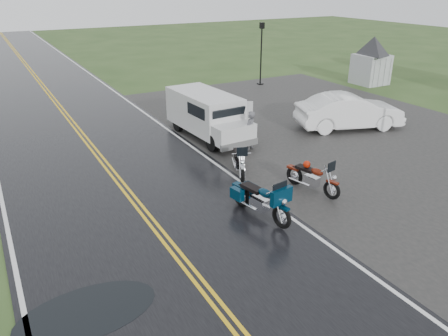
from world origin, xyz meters
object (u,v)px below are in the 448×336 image
object	(u,v)px
visitor_center	(373,49)
lamp_post_far_right	(261,54)
motorcycle_red	(332,183)
motorcycle_silver	(242,167)
motorcycle_teal	(282,208)
van_white	(212,129)
person_at_van	(250,131)
sedan_white	(349,112)

from	to	relation	value
visitor_center	lamp_post_far_right	world-z (taller)	visitor_center
motorcycle_red	motorcycle_silver	size ratio (longest dim) A/B	1.01
lamp_post_far_right	visitor_center	bearing A→B (deg)	-27.11
motorcycle_teal	van_white	bearing A→B (deg)	69.77
visitor_center	motorcycle_silver	xyz separation A→B (m)	(-16.18, -9.51, -1.77)
motorcycle_teal	lamp_post_far_right	world-z (taller)	lamp_post_far_right
motorcycle_teal	person_at_van	bearing A→B (deg)	55.86
visitor_center	motorcycle_teal	xyz separation A→B (m)	(-16.84, -12.75, -1.69)
visitor_center	lamp_post_far_right	size ratio (longest dim) A/B	3.84
visitor_center	motorcycle_silver	distance (m)	18.86
van_white	person_at_van	distance (m)	1.61
motorcycle_teal	sedan_white	world-z (taller)	sedan_white
visitor_center	sedan_white	world-z (taller)	visitor_center
motorcycle_red	person_at_van	bearing A→B (deg)	75.57
motorcycle_red	motorcycle_silver	bearing A→B (deg)	113.59
motorcycle_silver	person_at_van	xyz separation A→B (m)	(2.04, 2.72, 0.20)
motorcycle_red	van_white	size ratio (longest dim) A/B	0.41
motorcycle_red	van_white	xyz separation A→B (m)	(-1.31, 5.84, 0.39)
person_at_van	visitor_center	bearing A→B (deg)	173.48
motorcycle_silver	sedan_white	xyz separation A→B (m)	(7.76, 2.81, 0.20)
motorcycle_teal	van_white	size ratio (longest dim) A/B	0.46
van_white	sedan_white	bearing A→B (deg)	-6.89
motorcycle_silver	van_white	size ratio (longest dim) A/B	0.41
visitor_center	motorcycle_silver	bearing A→B (deg)	-149.56
visitor_center	motorcycle_red	distance (m)	18.81
motorcycle_teal	person_at_van	world-z (taller)	person_at_van
sedan_white	lamp_post_far_right	xyz separation A→B (m)	(1.65, 10.17, 1.25)
motorcycle_silver	van_white	distance (m)	3.35
motorcycle_teal	lamp_post_far_right	bearing A→B (deg)	48.40
person_at_van	sedan_white	xyz separation A→B (m)	(5.72, 0.09, 0.00)
motorcycle_red	motorcycle_silver	world-z (taller)	motorcycle_red
motorcycle_red	person_at_van	size ratio (longest dim) A/B	1.30
motorcycle_red	lamp_post_far_right	xyz separation A→B (m)	(7.55, 15.54, 1.45)
van_white	person_at_van	world-z (taller)	van_white
motorcycle_red	motorcycle_silver	distance (m)	3.16
lamp_post_far_right	motorcycle_silver	bearing A→B (deg)	-125.93
lamp_post_far_right	person_at_van	bearing A→B (deg)	-125.67
sedan_white	lamp_post_far_right	distance (m)	10.38
person_at_van	van_white	bearing A→B (deg)	-52.73
person_at_van	lamp_post_far_right	bearing A→B (deg)	-157.85
person_at_van	motorcycle_red	bearing A→B (deg)	55.86
motorcycle_teal	lamp_post_far_right	distance (m)	19.13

